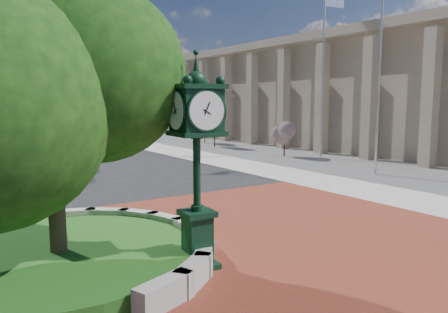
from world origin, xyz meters
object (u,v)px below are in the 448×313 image
parked_car (26,130)px  post_clock (197,154)px  flagpole_b (323,69)px  street_lamp_near (99,84)px  flagpole_a (379,71)px

parked_car → post_clock: bearing=-95.1°
flagpole_b → street_lamp_near: size_ratio=1.28×
post_clock → flagpole_a: size_ratio=0.46×
flagpole_a → street_lamp_near: (-7.08, 21.06, -0.07)m
flagpole_b → street_lamp_near: flagpole_b is taller
flagpole_a → street_lamp_near: bearing=108.6°
parked_car → flagpole_a: bearing=-73.7°
street_lamp_near → post_clock: bearing=-103.8°
parked_car → flagpole_b: 31.43m
flagpole_b → street_lamp_near: bearing=123.4°
parked_car → street_lamp_near: street_lamp_near is taller
flagpole_b → flagpole_a: bearing=-112.9°
flagpole_b → parked_car: bearing=115.0°
post_clock → parked_car: bearing=85.5°
post_clock → flagpole_a: flagpole_a is taller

